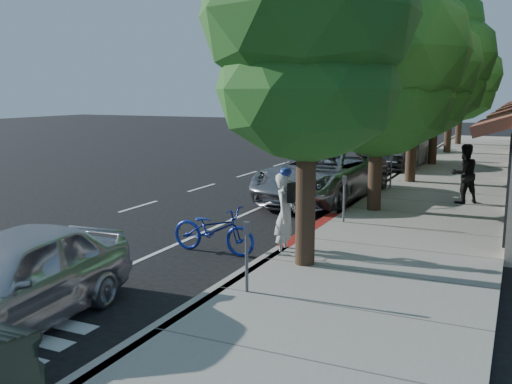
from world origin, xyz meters
The scene contains 18 objects.
ground centered at (0.00, 0.00, 0.00)m, with size 120.00×120.00×0.00m, color black.
sidewalk centered at (2.30, 8.00, 0.07)m, with size 4.60×56.00×0.15m, color gray.
curb centered at (0.00, 8.00, 0.07)m, with size 0.30×56.00×0.15m, color #9E998E.
curb_red_segment centered at (0.00, 1.00, 0.07)m, with size 0.32×4.00×0.15m, color maroon.
street_tree_0 centered at (0.90, -2.00, 4.93)m, with size 4.26×4.26×7.81m.
street_tree_1 centered at (0.90, 4.00, 4.65)m, with size 5.19×5.19×7.70m.
street_tree_2 centered at (0.90, 10.00, 4.55)m, with size 5.02×5.02×7.52m.
street_tree_3 centered at (0.90, 16.00, 5.20)m, with size 5.48×5.48×8.52m.
street_tree_4 centered at (0.90, 22.00, 4.89)m, with size 4.00×4.00×7.68m.
street_tree_5 centered at (0.90, 28.00, 4.66)m, with size 5.31×5.31×7.75m.
cyclist centered at (0.14, -1.19, 0.94)m, with size 0.68×0.45×1.87m, color silver.
bicycle centered at (-1.43, -1.64, 0.54)m, with size 0.72×2.07×1.09m, color navy.
silver_suv centered at (-1.23, 5.50, 0.88)m, with size 2.90×6.30×1.75m, color #9A9A9E.
dark_sedan centered at (-0.50, 14.50, 0.84)m, with size 1.78×5.09×1.68m, color black.
white_pickup centered at (-0.50, 15.00, 0.81)m, with size 2.27×5.57×1.62m, color silver.
dark_suv_far centered at (-1.97, 21.50, 0.81)m, with size 1.91×4.74×1.61m, color black.
near_car_a centered at (-2.20, -6.68, 0.78)m, with size 1.85×4.61×1.57m, color silver.
pedestrian centered at (3.20, 6.19, 1.09)m, with size 0.91×0.71×1.87m, color black.
Camera 1 is at (4.73, -12.62, 3.62)m, focal length 40.00 mm.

